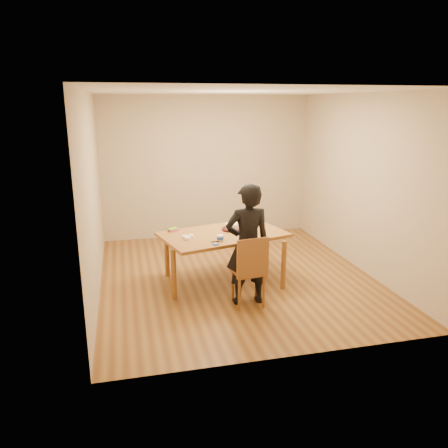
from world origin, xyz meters
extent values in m
cube|color=brown|center=(0.00, 0.00, 0.00)|extent=(4.00, 4.50, 0.00)
cube|color=silver|center=(0.00, 0.00, 2.70)|extent=(4.00, 4.50, 0.00)
cube|color=tan|center=(0.00, 2.25, 1.35)|extent=(4.00, 0.00, 2.70)
cube|color=tan|center=(-2.00, 0.00, 1.35)|extent=(0.00, 4.50, 2.70)
cube|color=tan|center=(2.00, 0.00, 1.35)|extent=(0.00, 4.50, 2.70)
cube|color=brown|center=(-0.24, -0.17, 0.73)|extent=(1.92, 1.42, 0.04)
cube|color=brown|center=(-0.09, -0.95, 0.45)|extent=(0.43, 0.43, 0.04)
cylinder|color=#CB0D40|center=(-0.08, -0.05, 0.76)|extent=(0.30, 0.30, 0.02)
cylinder|color=white|center=(-0.08, -0.05, 0.81)|extent=(0.20, 0.20, 0.06)
ellipsoid|color=white|center=(-0.08, -0.05, 0.85)|extent=(0.20, 0.20, 0.03)
cylinder|color=white|center=(-0.36, -0.51, 0.79)|extent=(0.09, 0.09, 0.08)
cylinder|color=#1C2FB8|center=(-0.46, -0.66, 0.76)|extent=(0.09, 0.09, 0.01)
ellipsoid|color=white|center=(-0.46, -0.66, 0.77)|extent=(0.04, 0.04, 0.02)
cylinder|color=white|center=(-0.79, -0.38, 0.77)|extent=(0.08, 0.08, 0.04)
cylinder|color=white|center=(-0.72, -0.28, 0.77)|extent=(0.08, 0.08, 0.04)
cylinder|color=white|center=(-0.81, -0.29, 0.77)|extent=(0.08, 0.08, 0.04)
cube|color=#CB2F82|center=(-0.92, 0.09, 0.76)|extent=(0.16, 0.13, 0.02)
cube|color=green|center=(-0.93, 0.10, 0.78)|extent=(0.16, 0.14, 0.02)
cube|color=black|center=(-0.41, -0.55, 0.76)|extent=(0.17, 0.03, 0.01)
imported|color=black|center=(-0.09, -0.90, 0.80)|extent=(0.59, 0.39, 1.60)
camera|label=1|loc=(-1.60, -5.99, 2.54)|focal=35.00mm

